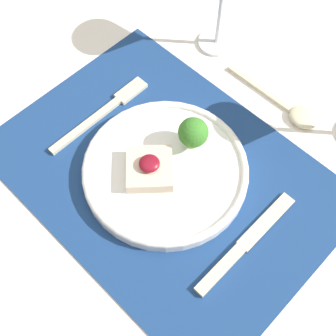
{
  "coord_description": "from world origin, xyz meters",
  "views": [
    {
      "loc": [
        0.24,
        -0.24,
        1.34
      ],
      "look_at": [
        0.0,
        0.0,
        0.75
      ],
      "focal_mm": 50.0,
      "sensor_mm": 36.0,
      "label": 1
    }
  ],
  "objects": [
    {
      "name": "fork",
      "position": [
        -0.15,
        0.02,
        0.73
      ],
      "size": [
        0.02,
        0.2,
        0.01
      ],
      "rotation": [
        0.0,
        0.0,
        -0.04
      ],
      "color": "beige",
      "rests_on": "placemat"
    },
    {
      "name": "placemat",
      "position": [
        0.0,
        0.0,
        0.73
      ],
      "size": [
        0.5,
        0.36,
        0.0
      ],
      "primitive_type": "cube",
      "color": "navy",
      "rests_on": "dining_table"
    },
    {
      "name": "dining_table",
      "position": [
        0.0,
        0.0,
        0.66
      ],
      "size": [
        1.38,
        1.29,
        0.73
      ],
      "color": "white",
      "rests_on": "ground_plane"
    },
    {
      "name": "spoon",
      "position": [
        0.07,
        0.23,
        0.73
      ],
      "size": [
        0.18,
        0.04,
        0.01
      ],
      "rotation": [
        0.0,
        0.0,
        -0.07
      ],
      "color": "beige",
      "rests_on": "dining_table"
    },
    {
      "name": "knife",
      "position": [
        0.16,
        -0.01,
        0.73
      ],
      "size": [
        0.02,
        0.2,
        0.01
      ],
      "rotation": [
        0.0,
        0.0,
        0.02
      ],
      "color": "beige",
      "rests_on": "placemat"
    },
    {
      "name": "dinner_plate",
      "position": [
        0.0,
        0.0,
        0.75
      ],
      "size": [
        0.25,
        0.25,
        0.07
      ],
      "color": "white",
      "rests_on": "placemat"
    },
    {
      "name": "ground_plane",
      "position": [
        0.0,
        0.0,
        0.0
      ],
      "size": [
        8.0,
        8.0,
        0.0
      ],
      "primitive_type": "plane",
      "color": "gray"
    }
  ]
}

